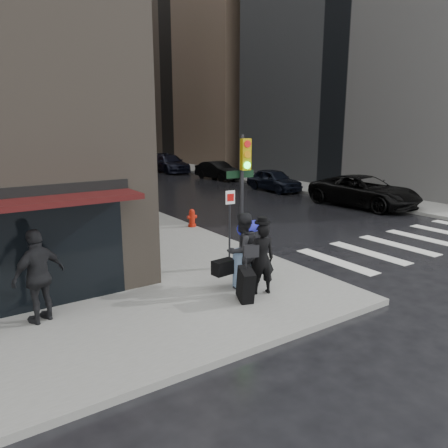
{
  "coord_description": "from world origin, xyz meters",
  "views": [
    {
      "loc": [
        -6.65,
        -7.8,
        4.24
      ],
      "look_at": [
        0.36,
        2.58,
        1.3
      ],
      "focal_mm": 35.0,
      "sensor_mm": 36.0,
      "label": 1
    }
  ],
  "objects": [
    {
      "name": "parked_car_0",
      "position": [
        11.59,
        6.43,
        0.79
      ],
      "size": [
        3.1,
        5.87,
        1.57
      ],
      "primitive_type": "imported",
      "rotation": [
        0.0,
        0.0,
        0.09
      ],
      "color": "black",
      "rests_on": "ground"
    },
    {
      "name": "parked_car_5",
      "position": [
        11.27,
        39.35,
        0.67
      ],
      "size": [
        1.66,
        4.16,
        1.35
      ],
      "primitive_type": "imported",
      "rotation": [
        0.0,
        0.0,
        0.06
      ],
      "color": "#505055",
      "rests_on": "ground"
    },
    {
      "name": "parked_car_4",
      "position": [
        11.31,
        32.77,
        0.75
      ],
      "size": [
        1.99,
        4.46,
        1.49
      ],
      "primitive_type": "imported",
      "rotation": [
        0.0,
        0.0,
        0.05
      ],
      "color": "#43130D",
      "rests_on": "ground"
    },
    {
      "name": "parked_car_3",
      "position": [
        10.59,
        26.18,
        0.75
      ],
      "size": [
        2.33,
        5.24,
        1.49
      ],
      "primitive_type": "imported",
      "rotation": [
        0.0,
        0.0,
        -0.05
      ],
      "color": "black",
      "rests_on": "ground"
    },
    {
      "name": "crosswalk",
      "position": [
        7.5,
        1.0,
        0.0
      ],
      "size": [
        8.5,
        3.0,
        0.01
      ],
      "color": "silver",
      "rests_on": "ground"
    },
    {
      "name": "bldg_right_far",
      "position": [
        26.0,
        58.0,
        12.5
      ],
      "size": [
        22.0,
        20.0,
        25.0
      ],
      "primitive_type": "cube",
      "color": "slate",
      "rests_on": "ground"
    },
    {
      "name": "parked_car_1",
      "position": [
        11.19,
        13.01,
        0.68
      ],
      "size": [
        1.63,
        4.02,
        1.37
      ],
      "primitive_type": "imported",
      "rotation": [
        0.0,
        0.0,
        0.0
      ],
      "color": "black",
      "rests_on": "ground"
    },
    {
      "name": "ground",
      "position": [
        0.0,
        0.0,
        0.0
      ],
      "size": [
        140.0,
        140.0,
        0.0
      ],
      "primitive_type": "plane",
      "color": "black",
      "rests_on": "ground"
    },
    {
      "name": "man_jeans",
      "position": [
        -0.44,
        0.6,
        1.11
      ],
      "size": [
        1.39,
        0.82,
        1.92
      ],
      "rotation": [
        0.0,
        0.0,
        3.25
      ],
      "color": "black",
      "rests_on": "ground"
    },
    {
      "name": "parked_car_2",
      "position": [
        11.31,
        19.6,
        0.67
      ],
      "size": [
        1.8,
        4.17,
        1.33
      ],
      "primitive_type": "imported",
      "rotation": [
        0.0,
        0.0,
        0.1
      ],
      "color": "black",
      "rests_on": "ground"
    },
    {
      "name": "traffic_light",
      "position": [
        0.46,
        1.82,
        2.57
      ],
      "size": [
        0.93,
        0.49,
        3.75
      ],
      "rotation": [
        0.0,
        0.0,
        -0.14
      ],
      "color": "black",
      "rests_on": "ground"
    },
    {
      "name": "man_greycoat",
      "position": [
        -5.05,
        1.38,
        1.15
      ],
      "size": [
        1.27,
        0.9,
        1.99
      ],
      "rotation": [
        0.0,
        0.0,
        3.53
      ],
      "color": "black",
      "rests_on": "ground"
    },
    {
      "name": "sidewalk_right",
      "position": [
        13.5,
        27.0,
        0.07
      ],
      "size": [
        3.0,
        50.0,
        0.15
      ],
      "primitive_type": "cube",
      "color": "slate",
      "rests_on": "ground"
    },
    {
      "name": "sidewalk_left",
      "position": [
        0.0,
        27.0,
        0.07
      ],
      "size": [
        4.0,
        50.0,
        0.15
      ],
      "primitive_type": "cube",
      "color": "slate",
      "rests_on": "ground"
    },
    {
      "name": "bldg_distant",
      "position": [
        6.0,
        78.0,
        16.0
      ],
      "size": [
        40.0,
        12.0,
        32.0
      ],
      "primitive_type": "cube",
      "color": "slate",
      "rests_on": "ground"
    },
    {
      "name": "man_overcoat",
      "position": [
        -0.41,
        -0.04,
        0.96
      ],
      "size": [
        1.25,
        0.89,
        1.94
      ],
      "rotation": [
        0.0,
        0.0,
        2.8
      ],
      "color": "black",
      "rests_on": "ground"
    },
    {
      "name": "fire_hydrant",
      "position": [
        1.8,
        6.99,
        0.47
      ],
      "size": [
        0.41,
        0.31,
        0.72
      ],
      "rotation": [
        0.0,
        0.0,
        -0.12
      ],
      "color": "#AC1A0A",
      "rests_on": "ground"
    }
  ]
}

